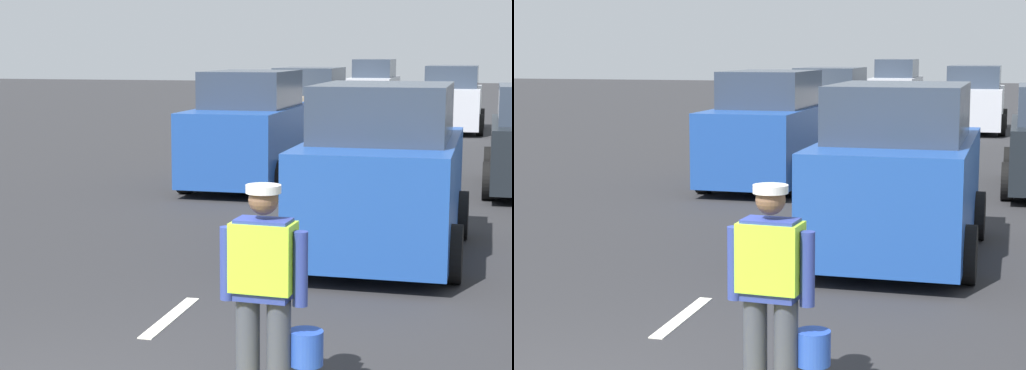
# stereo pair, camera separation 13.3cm
# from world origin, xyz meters

# --- Properties ---
(ground_plane) EXTENTS (96.00, 96.00, 0.00)m
(ground_plane) POSITION_xyz_m (0.00, 21.00, 0.00)
(ground_plane) COLOR #28282B
(lane_center_line) EXTENTS (0.14, 46.40, 0.01)m
(lane_center_line) POSITION_xyz_m (0.00, 25.20, 0.00)
(lane_center_line) COLOR silver
(lane_center_line) RESTS_ON ground
(road_worker) EXTENTS (0.77, 0.37, 1.67)m
(road_worker) POSITION_xyz_m (1.46, 0.79, 0.93)
(road_worker) COLOR #383D4C
(road_worker) RESTS_ON ground
(car_outgoing_far) EXTENTS (2.08, 4.37, 2.14)m
(car_outgoing_far) POSITION_xyz_m (1.77, 24.34, 1.00)
(car_outgoing_far) COLOR silver
(car_outgoing_far) RESTS_ON ground
(car_oncoming_lead) EXTENTS (2.01, 4.17, 2.23)m
(car_oncoming_lead) POSITION_xyz_m (-1.52, 11.45, 1.04)
(car_oncoming_lead) COLOR #1E4799
(car_oncoming_lead) RESTS_ON ground
(car_oncoming_third) EXTENTS (1.91, 4.03, 2.27)m
(car_oncoming_third) POSITION_xyz_m (-1.46, 29.86, 1.06)
(car_oncoming_third) COLOR silver
(car_oncoming_third) RESTS_ON ground
(car_outgoing_ahead) EXTENTS (2.09, 4.02, 2.21)m
(car_outgoing_ahead) POSITION_xyz_m (1.71, 6.01, 1.03)
(car_outgoing_ahead) COLOR #1E4799
(car_outgoing_ahead) RESTS_ON ground
(car_oncoming_second) EXTENTS (2.04, 4.07, 2.17)m
(car_oncoming_second) POSITION_xyz_m (-1.69, 18.06, 1.01)
(car_oncoming_second) COLOR gray
(car_oncoming_second) RESTS_ON ground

